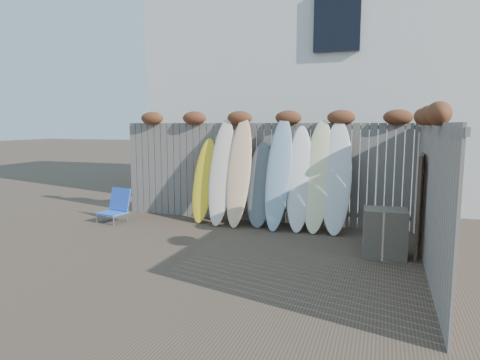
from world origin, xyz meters
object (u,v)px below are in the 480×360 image
(beach_chair, at_px, (116,206))
(wooden_crate, at_px, (385,233))
(lattice_panel, at_px, (420,204))
(surfboard_0, at_px, (204,180))

(beach_chair, bearing_deg, wooden_crate, -7.76)
(wooden_crate, height_order, lattice_panel, lattice_panel)
(wooden_crate, distance_m, surfboard_0, 3.76)
(wooden_crate, distance_m, lattice_panel, 0.74)
(beach_chair, distance_m, lattice_panel, 5.74)
(surfboard_0, bearing_deg, wooden_crate, -15.60)
(lattice_panel, bearing_deg, beach_chair, -175.90)
(surfboard_0, bearing_deg, lattice_panel, -8.46)
(lattice_panel, distance_m, surfboard_0, 4.11)
(beach_chair, xyz_separation_m, lattice_panel, (5.71, -0.35, 0.46))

